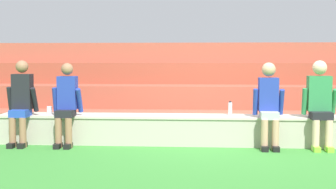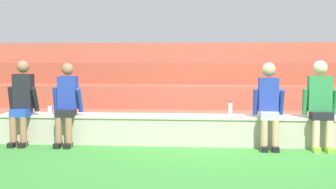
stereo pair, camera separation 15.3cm
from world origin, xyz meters
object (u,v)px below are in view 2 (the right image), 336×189
person_far_left (22,101)px  plastic_cup_left_end (50,110)px  water_bottle_center_gap (230,109)px  person_center (269,103)px  person_right_of_center (320,102)px  person_left_of_center (67,103)px

person_far_left → plastic_cup_left_end: bearing=38.3°
water_bottle_center_gap → person_center: bearing=-28.2°
plastic_cup_left_end → person_right_of_center: bearing=-3.1°
person_left_of_center → water_bottle_center_gap: 2.71m
person_far_left → water_bottle_center_gap: person_far_left is taller
person_far_left → person_right_of_center: (4.83, 0.05, 0.02)m
water_bottle_center_gap → plastic_cup_left_end: bearing=-179.4°
person_left_of_center → plastic_cup_left_end: person_left_of_center is taller
person_left_of_center → plastic_cup_left_end: (-0.38, 0.29, -0.16)m
person_left_of_center → plastic_cup_left_end: bearing=142.8°
person_left_of_center → person_center: 3.27m
person_far_left → plastic_cup_left_end: size_ratio=10.92×
person_center → person_right_of_center: 0.81m
person_center → person_right_of_center: (0.81, 0.04, 0.03)m
person_left_of_center → person_right_of_center: (4.08, 0.04, 0.05)m
person_far_left → plastic_cup_left_end: person_far_left is taller
person_right_of_center → plastic_cup_left_end: (-4.46, 0.24, -0.20)m
person_far_left → person_right_of_center: bearing=0.6°
person_left_of_center → person_center: size_ratio=0.99×
person_far_left → person_left_of_center: size_ratio=1.03×
water_bottle_center_gap → plastic_cup_left_end: (-3.06, -0.03, -0.05)m
person_left_of_center → person_center: bearing=0.1°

